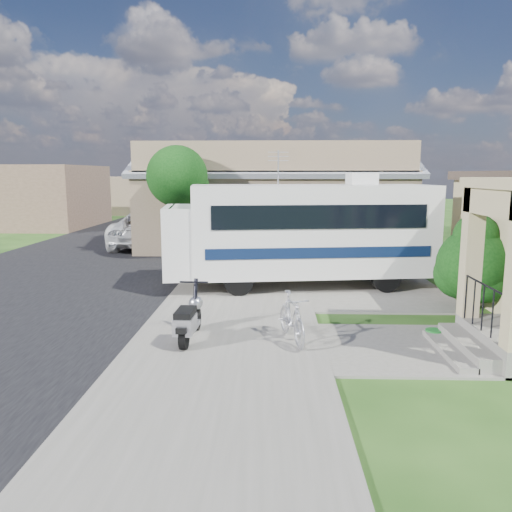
{
  "coord_description": "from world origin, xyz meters",
  "views": [
    {
      "loc": [
        -0.07,
        -10.64,
        3.47
      ],
      "look_at": [
        -0.5,
        2.5,
        1.3
      ],
      "focal_mm": 35.0,
      "sensor_mm": 36.0,
      "label": 1
    }
  ],
  "objects_px": {
    "shrub": "(475,261)",
    "garden_hose": "(434,335)",
    "van": "(165,216)",
    "motorhome": "(301,230)",
    "pickup_truck": "(150,228)",
    "bicycle": "(292,320)",
    "scooter": "(189,320)"
  },
  "relations": [
    {
      "from": "motorhome",
      "to": "van",
      "type": "relative_size",
      "value": 1.42
    },
    {
      "from": "scooter",
      "to": "pickup_truck",
      "type": "distance_m",
      "value": 14.65
    },
    {
      "from": "motorhome",
      "to": "garden_hose",
      "type": "bearing_deg",
      "value": -69.43
    },
    {
      "from": "motorhome",
      "to": "van",
      "type": "height_order",
      "value": "motorhome"
    },
    {
      "from": "van",
      "to": "pickup_truck",
      "type": "bearing_deg",
      "value": -89.94
    },
    {
      "from": "bicycle",
      "to": "shrub",
      "type": "bearing_deg",
      "value": 15.69
    },
    {
      "from": "scooter",
      "to": "bicycle",
      "type": "xyz_separation_m",
      "value": [
        2.11,
        0.06,
        -0.01
      ]
    },
    {
      "from": "bicycle",
      "to": "garden_hose",
      "type": "height_order",
      "value": "bicycle"
    },
    {
      "from": "shrub",
      "to": "scooter",
      "type": "bearing_deg",
      "value": -157.45
    },
    {
      "from": "shrub",
      "to": "garden_hose",
      "type": "bearing_deg",
      "value": -126.24
    },
    {
      "from": "shrub",
      "to": "scooter",
      "type": "xyz_separation_m",
      "value": [
        -6.88,
        -2.86,
        -0.76
      ]
    },
    {
      "from": "bicycle",
      "to": "motorhome",
      "type": "bearing_deg",
      "value": 70.24
    },
    {
      "from": "motorhome",
      "to": "scooter",
      "type": "xyz_separation_m",
      "value": [
        -2.58,
        -5.37,
        -1.25
      ]
    },
    {
      "from": "motorhome",
      "to": "shrub",
      "type": "bearing_deg",
      "value": -37.77
    },
    {
      "from": "scooter",
      "to": "bicycle",
      "type": "relative_size",
      "value": 1.05
    },
    {
      "from": "shrub",
      "to": "van",
      "type": "xyz_separation_m",
      "value": [
        -11.87,
        18.19,
        -0.43
      ]
    },
    {
      "from": "pickup_truck",
      "to": "motorhome",
      "type": "bearing_deg",
      "value": 126.16
    },
    {
      "from": "shrub",
      "to": "pickup_truck",
      "type": "relative_size",
      "value": 0.4
    },
    {
      "from": "bicycle",
      "to": "pickup_truck",
      "type": "xyz_separation_m",
      "value": [
        -6.34,
        13.96,
        0.35
      ]
    },
    {
      "from": "shrub",
      "to": "bicycle",
      "type": "height_order",
      "value": "shrub"
    },
    {
      "from": "shrub",
      "to": "van",
      "type": "height_order",
      "value": "shrub"
    },
    {
      "from": "shrub",
      "to": "bicycle",
      "type": "xyz_separation_m",
      "value": [
        -4.77,
        -2.79,
        -0.77
      ]
    },
    {
      "from": "scooter",
      "to": "garden_hose",
      "type": "distance_m",
      "value": 5.21
    },
    {
      "from": "pickup_truck",
      "to": "scooter",
      "type": "bearing_deg",
      "value": 104.74
    },
    {
      "from": "motorhome",
      "to": "pickup_truck",
      "type": "xyz_separation_m",
      "value": [
        -6.81,
        8.66,
        -0.91
      ]
    },
    {
      "from": "shrub",
      "to": "pickup_truck",
      "type": "xyz_separation_m",
      "value": [
        -11.11,
        11.17,
        -0.41
      ]
    },
    {
      "from": "van",
      "to": "shrub",
      "type": "bearing_deg",
      "value": -63.01
    },
    {
      "from": "motorhome",
      "to": "garden_hose",
      "type": "height_order",
      "value": "motorhome"
    },
    {
      "from": "motorhome",
      "to": "shrub",
      "type": "relative_size",
      "value": 3.33
    },
    {
      "from": "motorhome",
      "to": "bicycle",
      "type": "relative_size",
      "value": 4.94
    },
    {
      "from": "scooter",
      "to": "bicycle",
      "type": "bearing_deg",
      "value": 4.24
    },
    {
      "from": "motorhome",
      "to": "scooter",
      "type": "bearing_deg",
      "value": -123.14
    }
  ]
}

